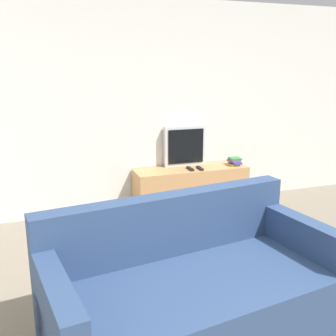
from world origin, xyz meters
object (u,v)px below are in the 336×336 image
(tv_stand, at_px, (191,188))
(television, at_px, (185,146))
(book_stack, at_px, (234,161))
(remote_on_stand, at_px, (190,169))
(couch, at_px, (192,291))
(remote_secondary, at_px, (200,168))

(tv_stand, height_order, television, television)
(book_stack, height_order, remote_on_stand, book_stack)
(television, distance_m, couch, 2.65)
(book_stack, bearing_deg, tv_stand, 175.99)
(remote_on_stand, bearing_deg, book_stack, 2.84)
(remote_secondary, bearing_deg, couch, -114.66)
(tv_stand, distance_m, book_stack, 0.68)
(tv_stand, xyz_separation_m, remote_on_stand, (-0.04, -0.07, 0.28))
(television, bearing_deg, couch, -110.16)
(remote_secondary, bearing_deg, remote_on_stand, 173.14)
(remote_on_stand, bearing_deg, couch, -111.73)
(couch, distance_m, book_stack, 2.72)
(tv_stand, xyz_separation_m, couch, (-0.92, -2.28, 0.02))
(television, height_order, book_stack, television)
(tv_stand, relative_size, remote_on_stand, 8.11)
(television, relative_size, book_stack, 2.95)
(television, xyz_separation_m, book_stack, (0.62, -0.21, -0.21))
(television, relative_size, remote_secondary, 3.15)
(tv_stand, relative_size, book_stack, 7.72)
(couch, relative_size, book_stack, 11.14)
(tv_stand, bearing_deg, remote_on_stand, -121.19)
(tv_stand, relative_size, couch, 0.69)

